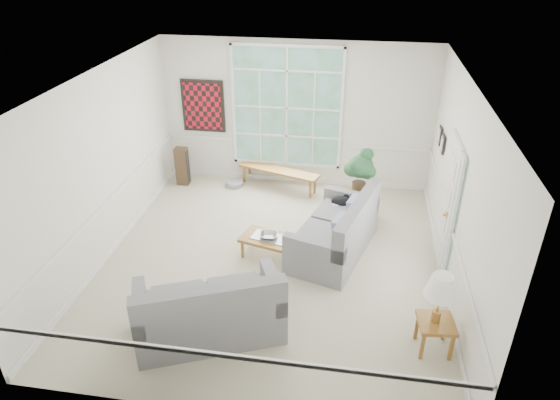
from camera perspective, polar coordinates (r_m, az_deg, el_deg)
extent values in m
cube|color=#B9B198|center=(8.32, -0.90, -6.99)|extent=(5.50, 6.00, 0.01)
cube|color=white|center=(7.00, -1.09, 13.39)|extent=(5.50, 6.00, 0.02)
cube|color=silver|center=(10.28, 1.92, 9.70)|extent=(5.50, 0.02, 3.00)
cube|color=silver|center=(5.10, -6.93, -12.68)|extent=(5.50, 0.02, 3.00)
cube|color=silver|center=(8.42, -19.78, 3.50)|extent=(0.02, 6.00, 3.00)
cube|color=silver|center=(7.61, 19.87, 0.75)|extent=(0.02, 6.00, 3.00)
cube|color=white|center=(10.22, 0.78, 10.48)|extent=(2.30, 0.08, 2.40)
cube|color=white|center=(8.33, 18.49, -0.05)|extent=(0.08, 0.90, 2.10)
cube|color=white|center=(7.74, 19.19, -1.62)|extent=(0.08, 0.26, 1.90)
cube|color=maroon|center=(10.61, -8.79, 10.56)|extent=(0.90, 0.06, 1.10)
cube|color=black|center=(9.15, 18.05, 6.13)|extent=(0.04, 0.26, 0.32)
cube|color=black|center=(9.52, 17.77, 7.05)|extent=(0.04, 0.26, 0.32)
cube|color=gray|center=(8.31, 6.18, -2.87)|extent=(1.50, 2.12, 1.04)
cube|color=gray|center=(6.78, -8.19, -11.40)|extent=(2.15, 1.66, 1.04)
cube|color=brown|center=(8.33, -1.07, -5.40)|extent=(1.07, 0.76, 0.36)
imported|color=#939398|center=(8.22, -1.32, -4.03)|extent=(0.35, 0.35, 0.09)
cube|color=brown|center=(10.51, -0.13, 2.48)|extent=(1.77, 0.86, 0.41)
cube|color=brown|center=(9.44, 8.83, -0.72)|extent=(0.60, 0.60, 0.53)
cube|color=brown|center=(6.96, 17.19, -14.53)|extent=(0.50, 0.50, 0.46)
cylinder|color=gray|center=(10.68, -5.23, 1.92)|extent=(0.43, 0.43, 0.11)
cube|color=#44301F|center=(10.77, -11.11, 3.82)|extent=(0.26, 0.20, 0.82)
ellipsoid|color=black|center=(8.85, 7.05, -0.09)|extent=(0.45, 0.39, 0.17)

